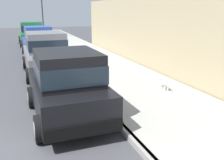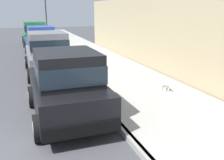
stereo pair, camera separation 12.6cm
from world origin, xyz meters
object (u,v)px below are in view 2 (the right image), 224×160
at_px(car_grey_sedan, 48,53).
at_px(car_blue_hatchback, 41,41).
at_px(car_black_hatchback, 67,84).
at_px(dog_white, 164,82).
at_px(fire_hydrant, 83,64).
at_px(street_lamp, 46,9).
at_px(car_green_sedan, 35,33).

relative_size(car_grey_sedan, car_blue_hatchback, 1.20).
relative_size(car_black_hatchback, car_grey_sedan, 0.83).
xyz_separation_m(car_grey_sedan, dog_white, (3.52, -4.37, -0.55)).
height_order(car_grey_sedan, fire_hydrant, car_grey_sedan).
xyz_separation_m(car_black_hatchback, car_blue_hatchback, (0.13, 10.41, 0.00)).
distance_m(dog_white, fire_hydrant, 4.26).
relative_size(car_blue_hatchback, dog_white, 5.09).
bearing_deg(car_blue_hatchback, street_lamp, 82.13).
bearing_deg(street_lamp, car_grey_sedan, -95.44).
distance_m(car_blue_hatchback, street_lamp, 9.83).
bearing_deg(fire_hydrant, car_blue_hatchback, 104.05).
relative_size(car_black_hatchback, dog_white, 5.06).
distance_m(dog_white, street_lamp, 19.25).
bearing_deg(car_blue_hatchback, car_grey_sedan, -90.81).
distance_m(car_grey_sedan, fire_hydrant, 1.70).
bearing_deg(dog_white, car_black_hatchback, -164.50).
relative_size(car_blue_hatchback, street_lamp, 0.87).
distance_m(car_green_sedan, fire_hydrant, 11.34).
height_order(car_green_sedan, street_lamp, street_lamp).
bearing_deg(car_blue_hatchback, dog_white, -69.90).
bearing_deg(fire_hydrant, dog_white, -61.57).
bearing_deg(car_green_sedan, car_blue_hatchback, -89.22).
xyz_separation_m(car_blue_hatchback, dog_white, (3.45, -9.42, -0.55)).
distance_m(car_black_hatchback, street_lamp, 20.11).
relative_size(dog_white, fire_hydrant, 1.04).
xyz_separation_m(car_grey_sedan, fire_hydrant, (1.49, -0.63, -0.51)).
xyz_separation_m(car_grey_sedan, car_green_sedan, (-0.00, 10.60, 0.00)).
distance_m(car_grey_sedan, dog_white, 5.64).
relative_size(car_grey_sedan, dog_white, 6.11).
height_order(car_blue_hatchback, dog_white, car_blue_hatchback).
bearing_deg(car_green_sedan, fire_hydrant, -82.41).
bearing_deg(car_green_sedan, street_lamp, 70.78).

